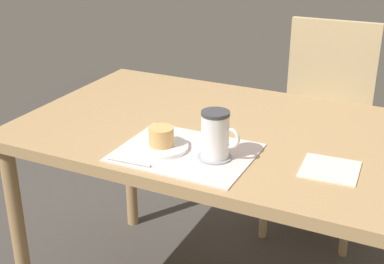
{
  "coord_description": "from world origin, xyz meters",
  "views": [
    {
      "loc": [
        0.57,
        -1.45,
        1.39
      ],
      "look_at": [
        -0.05,
        -0.19,
        0.78
      ],
      "focal_mm": 50.0,
      "sensor_mm": 36.0,
      "label": 1
    }
  ],
  "objects": [
    {
      "name": "coffee_coaster",
      "position": [
        0.04,
        -0.23,
        0.74
      ],
      "size": [
        0.1,
        0.1,
        0.0
      ],
      "primitive_type": "cylinder",
      "color": "#99999E",
      "rests_on": "placemat"
    },
    {
      "name": "placemat",
      "position": [
        -0.05,
        -0.23,
        0.73
      ],
      "size": [
        0.38,
        0.3,
        0.0
      ],
      "primitive_type": "cube",
      "color": "silver",
      "rests_on": "dining_table"
    },
    {
      "name": "dining_table",
      "position": [
        0.0,
        0.0,
        0.66
      ],
      "size": [
        1.34,
        0.81,
        0.73
      ],
      "color": "tan",
      "rests_on": "ground_plane"
    },
    {
      "name": "pastry_plate",
      "position": [
        -0.12,
        -0.24,
        0.74
      ],
      "size": [
        0.16,
        0.16,
        0.01
      ],
      "primitive_type": "cylinder",
      "color": "white",
      "rests_on": "placemat"
    },
    {
      "name": "teaspoon",
      "position": [
        -0.15,
        -0.36,
        0.74
      ],
      "size": [
        0.13,
        0.02,
        0.01
      ],
      "primitive_type": "cylinder",
      "rotation": [
        0.0,
        1.57,
        0.06
      ],
      "color": "silver",
      "rests_on": "placemat"
    },
    {
      "name": "coffee_mug",
      "position": [
        0.04,
        -0.23,
        0.81
      ],
      "size": [
        0.11,
        0.08,
        0.13
      ],
      "color": "white",
      "rests_on": "coffee_coaster"
    },
    {
      "name": "pastry",
      "position": [
        -0.12,
        -0.24,
        0.77
      ],
      "size": [
        0.07,
        0.07,
        0.05
      ],
      "primitive_type": "cylinder",
      "color": "#E0A860",
      "rests_on": "pastry_plate"
    },
    {
      "name": "paper_napkin",
      "position": [
        0.35,
        -0.15,
        0.73
      ],
      "size": [
        0.16,
        0.16,
        0.0
      ],
      "primitive_type": "cube",
      "rotation": [
        0.0,
        0.0,
        0.06
      ],
      "color": "silver",
      "rests_on": "dining_table"
    },
    {
      "name": "wooden_chair",
      "position": [
        0.13,
        0.78,
        0.49
      ],
      "size": [
        0.44,
        0.44,
        0.92
      ],
      "rotation": [
        0.0,
        0.0,
        3.19
      ],
      "color": "#D1B27F",
      "rests_on": "ground_plane"
    }
  ]
}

